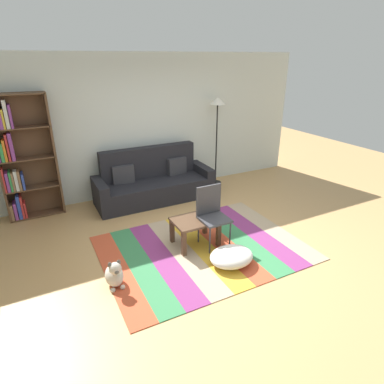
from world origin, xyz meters
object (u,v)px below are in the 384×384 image
object	(u,v)px
coffee_table	(195,224)
dog	(114,275)
pouf	(231,257)
bookshelf	(20,160)
standing_lamp	(217,113)
tv_remote	(204,218)
folding_chair	(212,211)
couch	(153,183)

from	to	relation	value
coffee_table	dog	world-z (taller)	coffee_table
pouf	bookshelf	bearing A→B (deg)	129.79
pouf	standing_lamp	world-z (taller)	standing_lamp
bookshelf	pouf	bearing A→B (deg)	-50.21
tv_remote	folding_chair	xyz separation A→B (m)	(0.11, -0.03, 0.11)
bookshelf	pouf	size ratio (longest dim) A/B	3.43
pouf	dog	xyz separation A→B (m)	(-1.52, 0.28, 0.04)
bookshelf	coffee_table	xyz separation A→B (m)	(2.15, -2.15, -0.70)
tv_remote	bookshelf	bearing A→B (deg)	106.23
couch	standing_lamp	world-z (taller)	standing_lamp
coffee_table	standing_lamp	bearing A→B (deg)	52.22
bookshelf	tv_remote	world-z (taller)	bookshelf
bookshelf	pouf	world-z (taller)	bookshelf
dog	couch	bearing A→B (deg)	58.63
standing_lamp	pouf	bearing A→B (deg)	-116.94
couch	dog	distance (m)	2.65
coffee_table	folding_chair	xyz separation A→B (m)	(0.23, -0.07, 0.20)
bookshelf	dog	bearing A→B (deg)	-71.94
standing_lamp	folding_chair	size ratio (longest dim) A/B	2.07
couch	coffee_table	bearing A→B (deg)	-91.79
dog	pouf	bearing A→B (deg)	-10.35
couch	bookshelf	size ratio (longest dim) A/B	1.08
bookshelf	tv_remote	distance (m)	3.22
coffee_table	tv_remote	size ratio (longest dim) A/B	4.32
coffee_table	folding_chair	world-z (taller)	folding_chair
tv_remote	coffee_table	bearing A→B (deg)	128.73
pouf	tv_remote	bearing A→B (deg)	97.63
pouf	standing_lamp	distance (m)	3.37
couch	tv_remote	distance (m)	1.91
tv_remote	pouf	bearing A→B (deg)	-112.08
coffee_table	standing_lamp	world-z (taller)	standing_lamp
folding_chair	tv_remote	bearing A→B (deg)	-168.07
couch	tv_remote	bearing A→B (deg)	-88.20
bookshelf	standing_lamp	distance (m)	3.77
couch	standing_lamp	size ratio (longest dim) A/B	1.22
standing_lamp	couch	bearing A→B (deg)	-173.31
bookshelf	folding_chair	bearing A→B (deg)	-43.00
standing_lamp	tv_remote	size ratio (longest dim) A/B	12.39
bookshelf	dog	size ratio (longest dim) A/B	5.28
coffee_table	dog	distance (m)	1.39
bookshelf	standing_lamp	world-z (taller)	bookshelf
tv_remote	couch	bearing A→B (deg)	62.10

